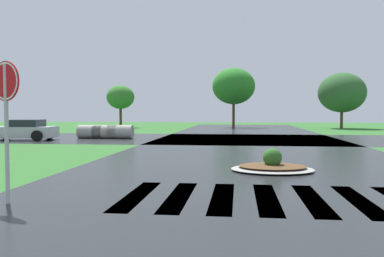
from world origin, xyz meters
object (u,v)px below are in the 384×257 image
object	(u,v)px
stop_sign	(6,98)
car_blue_compact	(22,130)
median_island	(272,166)
drainage_pipe_stack	(105,132)

from	to	relation	value
stop_sign	car_blue_compact	world-z (taller)	stop_sign
stop_sign	median_island	world-z (taller)	stop_sign
stop_sign	drainage_pipe_stack	xyz separation A→B (m)	(-4.13, 18.02, -1.59)
stop_sign	car_blue_compact	xyz separation A→B (m)	(-8.75, 16.10, -1.44)
stop_sign	median_island	bearing A→B (deg)	64.81
stop_sign	car_blue_compact	size ratio (longest dim) A/B	0.64
car_blue_compact	drainage_pipe_stack	size ratio (longest dim) A/B	1.19
stop_sign	drainage_pipe_stack	world-z (taller)	stop_sign
median_island	car_blue_compact	distance (m)	18.05
drainage_pipe_stack	stop_sign	bearing A→B (deg)	-77.09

